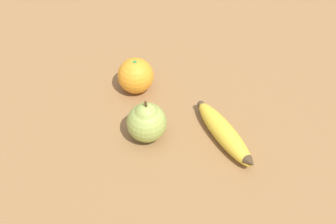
% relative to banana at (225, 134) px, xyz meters
% --- Properties ---
extents(ground_plane, '(3.00, 3.00, 0.00)m').
position_rel_banana_xyz_m(ground_plane, '(-0.08, -0.11, -0.02)').
color(ground_plane, olive).
extents(banana, '(0.14, 0.17, 0.04)m').
position_rel_banana_xyz_m(banana, '(0.00, 0.00, 0.00)').
color(banana, gold).
rests_on(banana, ground_plane).
extents(orange, '(0.08, 0.08, 0.08)m').
position_rel_banana_xyz_m(orange, '(-0.05, -0.23, 0.02)').
color(orange, orange).
rests_on(orange, ground_plane).
extents(pear, '(0.08, 0.08, 0.10)m').
position_rel_banana_xyz_m(pear, '(0.06, -0.14, 0.02)').
color(pear, '#99A84C').
rests_on(pear, ground_plane).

